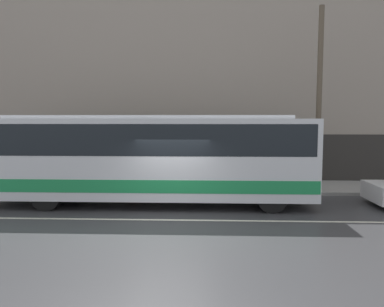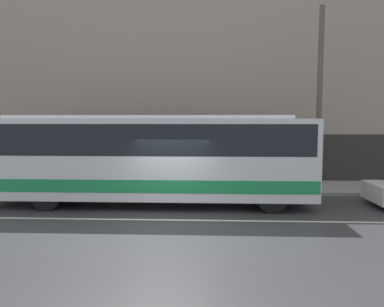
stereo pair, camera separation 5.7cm
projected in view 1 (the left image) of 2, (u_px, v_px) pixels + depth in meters
name	position (u px, v px, depth m)	size (l,w,h in m)	color
ground_plane	(170.00, 220.00, 11.81)	(60.00, 60.00, 0.00)	#38383A
sidewalk	(182.00, 186.00, 17.35)	(60.00, 3.13, 0.14)	gray
building_facade	(184.00, 89.00, 18.62)	(60.00, 0.35, 9.69)	gray
lane_stripe	(170.00, 220.00, 11.81)	(54.00, 0.14, 0.01)	beige
transit_bus	(151.00, 155.00, 13.84)	(11.82, 2.58, 3.32)	silver
utility_pole_near	(319.00, 99.00, 15.86)	(0.23, 0.23, 7.75)	brown
pedestrian_waiting	(132.00, 171.00, 16.36)	(0.36, 0.36, 1.69)	maroon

